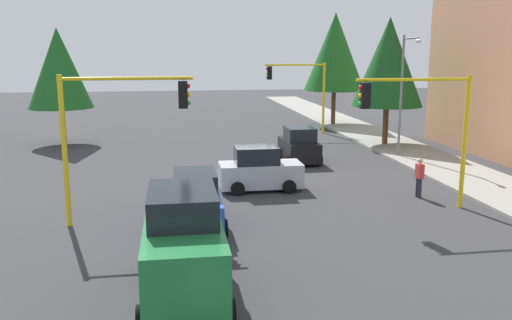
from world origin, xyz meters
TOP-DOWN VIEW (x-y plane):
  - ground_plane at (0.00, 0.00)m, footprint 120.00×120.00m
  - sidewalk_kerb at (-5.00, 10.50)m, footprint 80.00×4.00m
  - lane_arrow_near at (11.51, -3.00)m, footprint 2.40×1.10m
  - traffic_signal_near_left at (6.00, 5.63)m, footprint 0.36×4.59m
  - traffic_signal_near_right at (6.00, -5.65)m, footprint 0.36×4.59m
  - traffic_signal_far_left at (-14.00, 5.63)m, footprint 0.36×4.59m
  - street_lamp_curbside at (-3.61, 9.20)m, footprint 2.15×0.28m
  - tree_opposite_side at (-12.00, -11.00)m, footprint 4.18×4.18m
  - tree_roadside_far at (-18.00, 9.50)m, footprint 4.99×4.99m
  - tree_roadside_mid at (-8.00, 10.00)m, footprint 4.51×4.51m
  - delivery_van_green at (12.38, -3.57)m, footprint 4.80×2.22m
  - car_black at (-3.79, 3.22)m, footprint 3.64×2.04m
  - car_silver at (2.00, 0.03)m, footprint 1.96×3.67m
  - car_blue at (6.81, -3.04)m, footprint 3.80×2.01m
  - pedestrian_crossing at (4.34, 6.52)m, footprint 0.40×0.24m

SIDE VIEW (x-z plane):
  - ground_plane at x=0.00m, z-range 0.00..0.00m
  - lane_arrow_near at x=11.51m, z-range -0.54..0.56m
  - sidewalk_kerb at x=-5.00m, z-range 0.00..0.15m
  - car_silver at x=2.00m, z-range -0.09..1.88m
  - car_black at x=-3.79m, z-range -0.09..1.88m
  - car_blue at x=6.81m, z-range -0.09..1.88m
  - pedestrian_crossing at x=4.34m, z-range 0.06..1.76m
  - delivery_van_green at x=12.38m, z-range -0.11..2.67m
  - traffic_signal_near_left at x=6.00m, z-range 1.11..6.34m
  - traffic_signal_far_left at x=-14.00m, z-range 1.11..6.38m
  - traffic_signal_near_right at x=6.00m, z-range 1.13..6.48m
  - street_lamp_curbside at x=-3.61m, z-range 0.85..7.85m
  - tree_opposite_side at x=-12.00m, z-range 1.19..8.82m
  - tree_roadside_mid at x=-8.00m, z-range 1.30..9.55m
  - tree_roadside_far at x=-18.00m, z-range 1.45..10.61m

